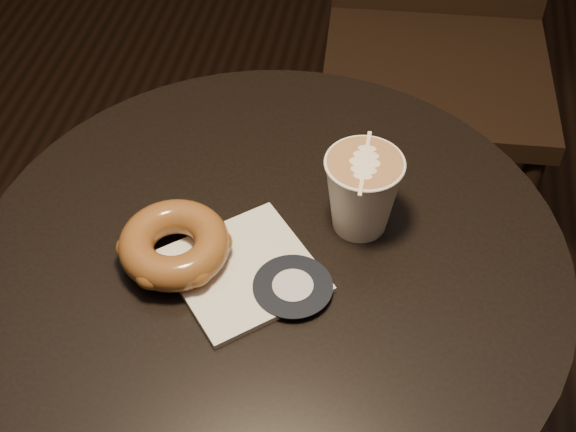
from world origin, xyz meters
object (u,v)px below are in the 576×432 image
(cafe_table, at_px, (273,348))
(latte_cup, at_px, (362,194))
(doughnut, at_px, (174,244))
(pastry_bag, at_px, (244,271))

(cafe_table, distance_m, latte_cup, 0.28)
(doughnut, distance_m, latte_cup, 0.22)
(cafe_table, xyz_separation_m, latte_cup, (0.10, 0.06, 0.25))
(cafe_table, xyz_separation_m, doughnut, (-0.11, -0.03, 0.23))
(pastry_bag, bearing_deg, doughnut, 136.46)
(cafe_table, relative_size, doughnut, 5.90)
(pastry_bag, height_order, latte_cup, latte_cup)
(cafe_table, distance_m, pastry_bag, 0.21)
(pastry_bag, xyz_separation_m, doughnut, (-0.08, 0.00, 0.02))
(cafe_table, bearing_deg, latte_cup, 33.91)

